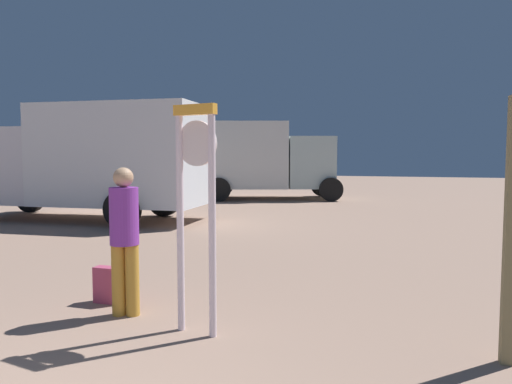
{
  "coord_description": "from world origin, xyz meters",
  "views": [
    {
      "loc": [
        2.26,
        -1.23,
        1.73
      ],
      "look_at": [
        0.13,
        5.47,
        1.2
      ],
      "focal_mm": 33.83,
      "sensor_mm": 36.0,
      "label": 1
    }
  ],
  "objects_px": {
    "standing_clock": "(196,193)",
    "box_truck_far": "(254,158)",
    "box_truck_near": "(96,159)",
    "backpack": "(109,285)",
    "person_near_clock": "(124,233)"
  },
  "relations": [
    {
      "from": "standing_clock",
      "to": "backpack",
      "type": "distance_m",
      "value": 1.91
    },
    {
      "from": "backpack",
      "to": "box_truck_far",
      "type": "bearing_deg",
      "value": 100.83
    },
    {
      "from": "standing_clock",
      "to": "person_near_clock",
      "type": "bearing_deg",
      "value": 165.75
    },
    {
      "from": "box_truck_near",
      "to": "person_near_clock",
      "type": "bearing_deg",
      "value": -52.16
    },
    {
      "from": "standing_clock",
      "to": "backpack",
      "type": "xyz_separation_m",
      "value": [
        -1.4,
        0.58,
        -1.16
      ]
    },
    {
      "from": "standing_clock",
      "to": "box_truck_far",
      "type": "distance_m",
      "value": 14.72
    },
    {
      "from": "box_truck_near",
      "to": "box_truck_far",
      "type": "distance_m",
      "value": 7.67
    },
    {
      "from": "person_near_clock",
      "to": "box_truck_near",
      "type": "relative_size",
      "value": 0.24
    },
    {
      "from": "box_truck_near",
      "to": "box_truck_far",
      "type": "relative_size",
      "value": 0.99
    },
    {
      "from": "backpack",
      "to": "person_near_clock",
      "type": "bearing_deg",
      "value": -36.89
    },
    {
      "from": "standing_clock",
      "to": "person_near_clock",
      "type": "height_order",
      "value": "standing_clock"
    },
    {
      "from": "backpack",
      "to": "box_truck_far",
      "type": "xyz_separation_m",
      "value": [
        -2.6,
        13.58,
        1.44
      ]
    },
    {
      "from": "standing_clock",
      "to": "box_truck_far",
      "type": "height_order",
      "value": "box_truck_far"
    },
    {
      "from": "person_near_clock",
      "to": "box_truck_far",
      "type": "relative_size",
      "value": 0.24
    },
    {
      "from": "person_near_clock",
      "to": "backpack",
      "type": "bearing_deg",
      "value": 143.11
    }
  ]
}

